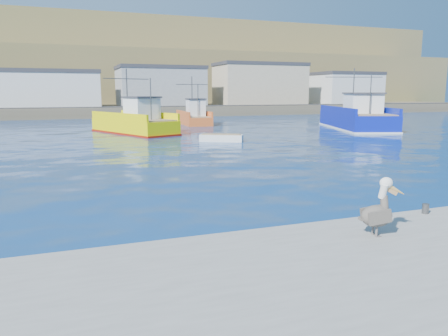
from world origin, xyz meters
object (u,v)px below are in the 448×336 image
trawler_blue (357,118)px  skiff_mid (221,139)px  trawler_yellow_b (135,123)px  pelican (378,211)px  boat_orange (194,117)px

trawler_blue → skiff_mid: size_ratio=3.91×
trawler_yellow_b → trawler_blue: bearing=-7.2°
trawler_yellow_b → pelican: bearing=-89.0°
pelican → trawler_yellow_b: bearing=91.0°
skiff_mid → pelican: size_ratio=2.47×
trawler_yellow_b → skiff_mid: trawler_yellow_b is taller
trawler_blue → boat_orange: size_ratio=1.81×
skiff_mid → trawler_blue: bearing=20.1°
trawler_yellow_b → boat_orange: bearing=46.5°
skiff_mid → pelican: bearing=-101.1°
trawler_blue → skiff_mid: (-18.61, -6.81, -0.92)m
trawler_blue → skiff_mid: 19.84m
trawler_yellow_b → trawler_blue: size_ratio=0.79×
boat_orange → skiff_mid: (-3.27, -19.21, -0.76)m
pelican → boat_orange: bearing=79.5°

